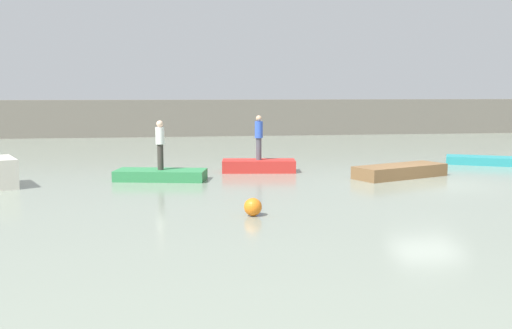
% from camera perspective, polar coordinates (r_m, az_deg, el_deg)
% --- Properties ---
extents(ground_plane, '(120.00, 120.00, 0.00)m').
position_cam_1_polar(ground_plane, '(21.43, 16.60, -1.82)').
color(ground_plane, gray).
extents(embankment_wall, '(80.00, 1.20, 2.65)m').
position_cam_1_polar(embankment_wall, '(43.55, 3.41, 4.66)').
color(embankment_wall, '#666056').
rests_on(embankment_wall, ground_plane).
extents(rowboat_green, '(3.48, 1.98, 0.39)m').
position_cam_1_polar(rowboat_green, '(21.61, -9.34, -1.02)').
color(rowboat_green, '#2D7F47').
rests_on(rowboat_green, ground_plane).
extents(rowboat_red, '(3.06, 1.51, 0.49)m').
position_cam_1_polar(rowboat_red, '(23.52, 0.27, -0.13)').
color(rowboat_red, red).
rests_on(rowboat_red, ground_plane).
extents(rowboat_brown, '(3.97, 2.61, 0.47)m').
position_cam_1_polar(rowboat_brown, '(22.70, 13.98, -0.64)').
color(rowboat_brown, brown).
rests_on(rowboat_brown, ground_plane).
extents(rowboat_teal, '(4.11, 2.95, 0.35)m').
position_cam_1_polar(rowboat_teal, '(27.87, 22.30, 0.33)').
color(rowboat_teal, teal).
rests_on(rowboat_teal, ground_plane).
extents(person_blue_shirt, '(0.32, 0.32, 1.80)m').
position_cam_1_polar(person_blue_shirt, '(23.40, 0.28, 2.91)').
color(person_blue_shirt, '#4C4C56').
rests_on(person_blue_shirt, rowboat_red).
extents(person_white_shirt, '(0.32, 0.32, 1.81)m').
position_cam_1_polar(person_white_shirt, '(21.47, -9.41, 2.19)').
color(person_white_shirt, '#38332D').
rests_on(person_white_shirt, rowboat_green).
extents(mooring_buoy, '(0.48, 0.48, 0.48)m').
position_cam_1_polar(mooring_buoy, '(15.24, -0.31, -4.19)').
color(mooring_buoy, orange).
rests_on(mooring_buoy, ground_plane).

